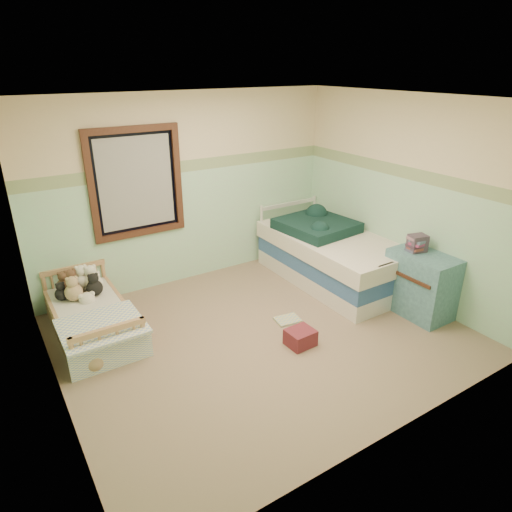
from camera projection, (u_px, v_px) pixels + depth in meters
floor at (262, 335)px, 5.08m from camera, size 4.20×3.60×0.02m
ceiling at (264, 98)px, 4.08m from camera, size 4.20×3.60×0.02m
wall_back at (189, 190)px, 5.97m from camera, size 4.20×0.04×2.50m
wall_front at (403, 303)px, 3.18m from camera, size 4.20×0.04×2.50m
wall_left at (40, 278)px, 3.54m from camera, size 0.04×3.60×2.50m
wall_right at (404, 199)px, 5.61m from camera, size 0.04×3.60×2.50m
wainscot_mint at (191, 226)px, 6.16m from camera, size 4.20×0.01×1.50m
border_strip at (188, 166)px, 5.83m from camera, size 4.20×0.01×0.15m
window_frame at (137, 183)px, 5.52m from camera, size 1.16×0.06×1.36m
window_blinds at (136, 183)px, 5.53m from camera, size 0.92×0.01×1.12m
toddler_bed_frame at (93, 325)px, 5.07m from camera, size 0.75×1.51×0.19m
toddler_mattress at (91, 313)px, 5.01m from camera, size 0.69×1.44×0.12m
patchwork_quilt at (102, 326)px, 4.61m from camera, size 0.82×0.75×0.03m
plush_bed_brown at (65, 286)px, 5.26m from camera, size 0.20×0.20×0.20m
plush_bed_white at (83, 281)px, 5.35m from camera, size 0.21×0.21×0.21m
plush_bed_tan at (74, 292)px, 5.11m from camera, size 0.20×0.20×0.20m
plush_bed_dark at (95, 288)px, 5.23m from camera, size 0.19×0.19×0.19m
plush_floor_cream at (89, 314)px, 5.20m from camera, size 0.28×0.28×0.28m
plush_floor_tan at (94, 360)px, 4.44m from camera, size 0.23×0.23×0.23m
twin_bed_frame at (331, 273)px, 6.29m from camera, size 1.05×2.09×0.22m
twin_boxspring at (332, 258)px, 6.20m from camera, size 1.05×2.09×0.22m
twin_mattress at (333, 244)px, 6.11m from camera, size 1.09×2.13×0.22m
teal_blanket at (316, 225)px, 6.25m from camera, size 0.98×1.03×0.14m
dresser at (421, 284)px, 5.37m from camera, size 0.48×0.76×0.76m
book_stack at (417, 243)px, 5.28m from camera, size 0.23×0.20×0.20m
red_pillow at (300, 337)px, 4.85m from camera, size 0.30×0.26×0.18m
floor_book at (288, 320)px, 5.33m from camera, size 0.31×0.26×0.03m
extra_plush_0 at (92, 281)px, 5.35m from camera, size 0.21×0.21×0.21m
extra_plush_1 at (97, 283)px, 5.37m from camera, size 0.15×0.15×0.15m
extra_plush_2 at (62, 294)px, 5.12m from camera, size 0.15×0.15×0.15m
extra_plush_3 at (72, 285)px, 5.28m from camera, size 0.20×0.20×0.20m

